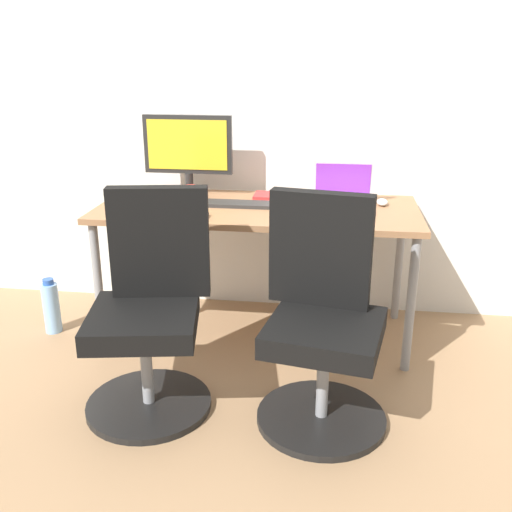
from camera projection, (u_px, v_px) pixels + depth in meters
name	position (u px, v px, depth m)	size (l,w,h in m)	color
ground_plane	(257.00, 332.00, 3.22)	(5.28, 5.28, 0.00)	#9E7A56
back_wall	(268.00, 83.00, 3.18)	(4.40, 0.04, 2.60)	white
desk	(257.00, 219.00, 3.00)	(1.63, 0.69, 0.71)	#996B47
office_chair_left	(150.00, 313.00, 2.46)	(0.54, 0.54, 0.94)	black
office_chair_right	(322.00, 323.00, 2.37)	(0.54, 0.54, 0.94)	black
water_bottle_on_floor	(51.00, 307.00, 3.18)	(0.09, 0.09, 0.31)	#8CBFF2
desktop_monitor	(188.00, 150.00, 3.13)	(0.48, 0.18, 0.43)	#262626
open_laptop	(342.00, 196.00, 2.96)	(0.31, 0.27, 0.22)	silver
keyboard_by_monitor	(171.00, 216.00, 2.78)	(0.34, 0.12, 0.02)	#2D2D2D
keyboard_by_laptop	(238.00, 204.00, 3.00)	(0.34, 0.12, 0.02)	#2D2D2D
mouse_by_monitor	(382.00, 202.00, 3.01)	(0.06, 0.10, 0.03)	silver
mouse_by_laptop	(360.00, 221.00, 2.67)	(0.06, 0.10, 0.03)	silver
coffee_mug	(191.00, 195.00, 3.03)	(0.08, 0.08, 0.09)	red
pen_cup	(163.00, 198.00, 2.94)	(0.07, 0.07, 0.10)	slate
phone_near_laptop	(279.00, 215.00, 2.82)	(0.07, 0.14, 0.01)	black
phone_near_monitor	(347.00, 198.00, 3.13)	(0.07, 0.14, 0.01)	black
notebook	(274.00, 197.00, 3.13)	(0.21, 0.15, 0.03)	red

